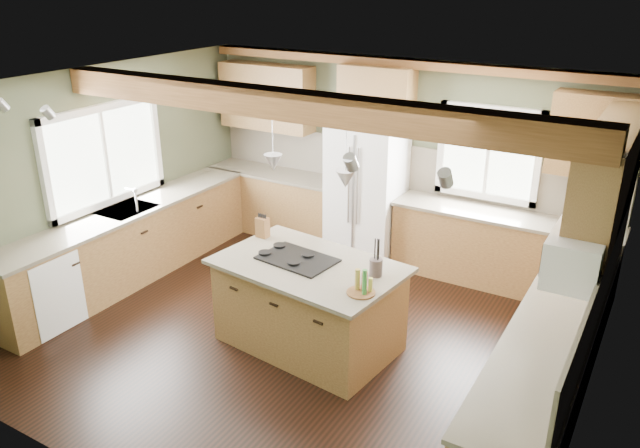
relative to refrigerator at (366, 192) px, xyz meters
The scene contains 36 objects.
floor 2.32m from the refrigerator, 81.95° to the right, with size 5.60×5.60×0.00m, color black.
ceiling 2.73m from the refrigerator, 81.95° to the right, with size 5.60×5.60×0.00m, color silver.
wall_back 0.63m from the refrigerator, 51.71° to the left, with size 5.60×5.60×0.00m, color #444D37.
wall_left 3.30m from the refrigerator, 139.70° to the right, with size 5.00×5.00×0.00m, color #444D37.
wall_right 3.78m from the refrigerator, 34.37° to the right, with size 5.00×5.00×0.00m, color #444D37.
ceiling_beam 2.76m from the refrigerator, 82.39° to the right, with size 5.55×0.26×0.26m, color #513217.
soffit_trim 1.69m from the refrigerator, 43.03° to the left, with size 5.55×0.20×0.10m, color #513217.
backsplash_back 0.57m from the refrigerator, 50.58° to the left, with size 5.58×0.03×0.58m, color brown.
backsplash_right 3.73m from the refrigerator, 33.86° to the right, with size 0.03×3.70×0.58m, color brown.
base_cab_back_left 1.56m from the refrigerator, behind, with size 2.02×0.60×0.88m, color brown.
counter_back_left 1.49m from the refrigerator, behind, with size 2.06×0.64×0.04m, color #453F32.
base_cab_back_right 1.85m from the refrigerator, ahead, with size 2.62×0.60×0.88m, color brown.
counter_back_right 1.79m from the refrigerator, ahead, with size 2.66×0.64×0.04m, color #453F32.
base_cab_left 3.06m from the refrigerator, 136.74° to the right, with size 0.60×3.70×0.88m, color brown.
counter_left 3.02m from the refrigerator, 136.74° to the right, with size 0.64×3.74×0.04m, color #453F32.
base_cab_right 3.51m from the refrigerator, 36.47° to the right, with size 0.60×3.70×0.88m, color brown.
counter_right 3.48m from the refrigerator, 36.47° to the right, with size 0.64×3.74×0.04m, color #453F32.
upper_cab_back_left 2.00m from the refrigerator, behind, with size 1.40×0.35×0.90m, color brown.
upper_cab_over_fridge 1.27m from the refrigerator, 90.00° to the left, with size 0.96×0.35×0.70m, color brown.
upper_cab_right 3.34m from the refrigerator, 22.64° to the right, with size 0.35×2.20×0.90m, color brown.
upper_cab_back_corner 2.81m from the refrigerator, ahead, with size 0.90×0.35×0.90m, color brown.
window_left 3.30m from the refrigerator, 140.15° to the right, with size 0.04×1.60×1.05m, color white.
window_back 1.63m from the refrigerator, 13.94° to the left, with size 1.10×0.04×1.00m, color white.
sink 3.02m from the refrigerator, 136.74° to the right, with size 0.50×0.65×0.03m, color #262628.
faucet 2.90m from the refrigerator, 134.30° to the right, with size 0.02×0.02×0.28m, color #B2B2B7.
dishwasher 4.05m from the refrigerator, 123.02° to the right, with size 0.60×0.60×0.84m, color white.
microwave 3.66m from the refrigerator, 37.00° to the right, with size 0.40×0.70×0.38m, color white.
pendant_left 2.40m from the refrigerator, 88.40° to the right, with size 0.18×0.18×0.16m, color #B2B2B7.
pendant_right 2.66m from the refrigerator, 68.42° to the right, with size 0.18×0.18×0.16m, color #B2B2B7.
refrigerator is the anchor object (origin of this frame).
island 2.34m from the refrigerator, 77.82° to the right, with size 1.70×1.04×0.88m, color brown.
island_top 2.30m from the refrigerator, 77.82° to the right, with size 1.82×1.16×0.04m, color #453F32.
cooktop 2.26m from the refrigerator, 81.24° to the right, with size 0.74×0.49×0.02m, color black.
knife_block 1.95m from the refrigerator, 98.63° to the right, with size 0.13×0.10×0.22m, color brown.
utensil_crock 2.43m from the refrigerator, 61.47° to the right, with size 0.13×0.13×0.17m, color #3B332F.
bottle_tray 2.80m from the refrigerator, 64.50° to the right, with size 0.26×0.26×0.24m, color brown, non-canonical shape.
Camera 1 is at (3.08, -4.83, 3.61)m, focal length 35.00 mm.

